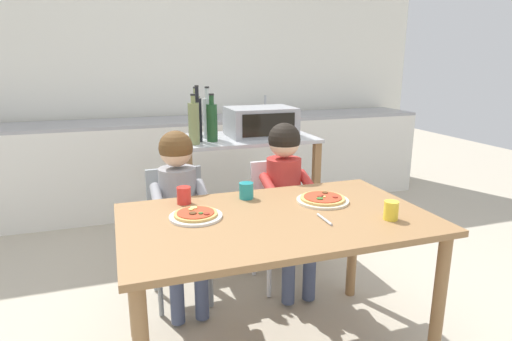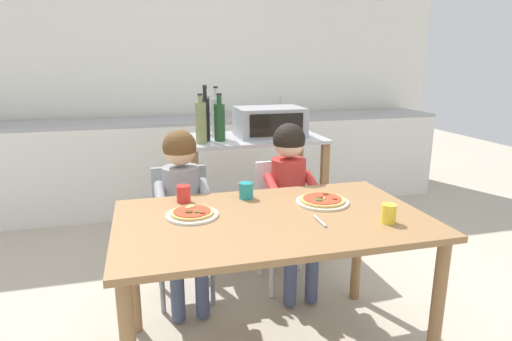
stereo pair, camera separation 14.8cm
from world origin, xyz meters
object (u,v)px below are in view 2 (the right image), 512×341
kitchen_island_cart (253,177)px  child_in_grey_shirt (183,197)px  dining_chair_left (182,223)px  pizza_plate_cream (322,201)px  bottle_dark_olive_oil (201,122)px  drinking_cup_red (184,194)px  drinking_cup_teal (246,190)px  pizza_plate_white (192,214)px  dining_table (272,235)px  bottle_brown_beer (206,114)px  toaster_oven (269,122)px  bottle_clear_vinegar (220,121)px  serving_spoon (320,221)px  dining_chair_right (285,214)px  drinking_cup_yellow (389,214)px  child_in_red_shirt (291,187)px  bottle_tall_green_wine (205,118)px  bottle_slim_sauce (216,117)px

kitchen_island_cart → child_in_grey_shirt: child_in_grey_shirt is taller
dining_chair_left → pizza_plate_cream: size_ratio=2.97×
bottle_dark_olive_oil → drinking_cup_red: bearing=-105.4°
child_in_grey_shirt → drinking_cup_teal: 0.45m
kitchen_island_cart → pizza_plate_white: size_ratio=4.07×
bottle_dark_olive_oil → dining_table: bottle_dark_olive_oil is taller
dining_chair_left → pizza_plate_white: (0.00, -0.63, 0.28)m
bottle_dark_olive_oil → bottle_brown_beer: bearing=76.8°
pizza_plate_white → toaster_oven: bearing=57.3°
bottle_clear_vinegar → serving_spoon: bottle_clear_vinegar is taller
kitchen_island_cart → dining_table: kitchen_island_cart is taller
dining_chair_right → child_in_grey_shirt: bearing=-171.1°
drinking_cup_yellow → bottle_brown_beer: bearing=110.2°
kitchen_island_cart → pizza_plate_cream: bearing=-85.2°
dining_chair_right → drinking_cup_teal: (-0.36, -0.42, 0.32)m
dining_chair_right → child_in_red_shirt: size_ratio=0.76×
child_in_grey_shirt → pizza_plate_cream: (0.67, -0.49, 0.08)m
bottle_tall_green_wine → pizza_plate_cream: bottle_tall_green_wine is taller
dining_table → pizza_plate_cream: bearing=21.5°
bottle_clear_vinegar → pizza_plate_white: 1.09m
bottle_brown_beer → toaster_oven: bearing=-22.0°
toaster_oven → dining_table: toaster_oven is taller
toaster_oven → drinking_cup_red: size_ratio=5.55×
bottle_slim_sauce → dining_chair_left: bottle_slim_sauce is taller
dining_chair_left → pizza_plate_white: bearing=-90.0°
kitchen_island_cart → bottle_dark_olive_oil: (-0.40, -0.17, 0.45)m
child_in_grey_shirt → kitchen_island_cart: bearing=45.4°
dining_chair_right → drinking_cup_yellow: (0.18, -0.93, 0.32)m
toaster_oven → drinking_cup_teal: bearing=-113.7°
toaster_oven → child_in_red_shirt: bearing=-93.6°
bottle_brown_beer → child_in_red_shirt: (0.41, -0.79, -0.37)m
dining_chair_right → serving_spoon: 0.90m
bottle_brown_beer → drinking_cup_yellow: size_ratio=4.07×
pizza_plate_white → pizza_plate_cream: bearing=1.6°
bottle_tall_green_wine → drinking_cup_red: bottle_tall_green_wine is taller
dining_chair_right → kitchen_island_cart: bearing=100.6°
dining_table → serving_spoon: serving_spoon is taller
bottle_tall_green_wine → dining_chair_right: bearing=-42.3°
serving_spoon → bottle_slim_sauce: bearing=100.0°
dining_table → bottle_tall_green_wine: bearing=97.2°
kitchen_island_cart → drinking_cup_red: bearing=-124.3°
toaster_oven → dining_table: bearing=-105.9°
pizza_plate_cream → drinking_cup_yellow: 0.38m
pizza_plate_white → drinking_cup_teal: bearing=32.6°
bottle_dark_olive_oil → kitchen_island_cart: bearing=22.4°
bottle_dark_olive_oil → child_in_grey_shirt: bearing=-112.8°
serving_spoon → drinking_cup_yellow: bearing=-15.9°
bottle_tall_green_wine → dining_chair_right: bottle_tall_green_wine is taller
kitchen_island_cart → child_in_red_shirt: size_ratio=0.95×
bottle_slim_sauce → drinking_cup_red: size_ratio=4.19×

